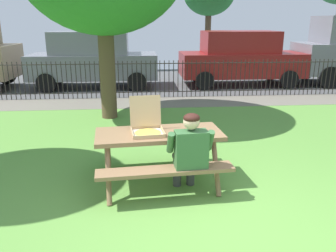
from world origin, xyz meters
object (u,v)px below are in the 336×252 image
pizza_box_open (147,126)px  parked_car_center (240,57)px  adult_at_table (189,151)px  parked_car_left (93,59)px  picnic_table_foreground (159,143)px

pizza_box_open → parked_car_center: (3.60, 7.77, 0.14)m
adult_at_table → parked_car_left: 8.55m
picnic_table_foreground → pizza_box_open: (-0.17, -0.00, 0.27)m
parked_car_left → picnic_table_foreground: bearing=-76.4°
picnic_table_foreground → pizza_box_open: size_ratio=3.55×
pizza_box_open → adult_at_table: (0.54, -0.47, -0.21)m
pizza_box_open → adult_at_table: pizza_box_open is taller
adult_at_table → parked_car_center: size_ratio=0.27×
parked_car_left → adult_at_table: bearing=-74.7°
adult_at_table → parked_car_left: size_ratio=0.27×
pizza_box_open → parked_car_center: size_ratio=0.12×
pizza_box_open → parked_car_left: size_ratio=0.12×
parked_car_center → picnic_table_foreground: bearing=-113.8°
pizza_box_open → parked_car_left: (-1.71, 7.77, 0.14)m
pizza_box_open → picnic_table_foreground: bearing=0.8°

